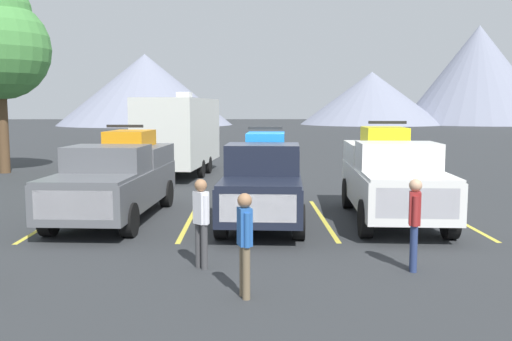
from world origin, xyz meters
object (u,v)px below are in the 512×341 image
camper_trailer_a (180,131)px  person_c (245,238)px  pickup_truck_a (117,176)px  person_a (414,218)px  pickup_truck_c (391,175)px  person_b (201,217)px  pickup_truck_b (264,178)px

camper_trailer_a → person_c: bearing=-79.5°
pickup_truck_a → person_a: bearing=-37.4°
pickup_truck_c → person_a: (-0.78, -4.67, -0.21)m
camper_trailer_a → person_c: size_ratio=4.72×
pickup_truck_c → person_c: 7.21m
camper_trailer_a → person_b: (2.13, -14.33, -0.96)m
pickup_truck_a → person_a: 8.31m
pickup_truck_a → person_b: (2.68, -4.83, -0.16)m
person_c → person_a: bearing=24.4°
pickup_truck_c → person_b: (-4.69, -4.46, -0.22)m
person_a → camper_trailer_a: bearing=112.6°
pickup_truck_b → person_a: (2.62, -4.69, -0.14)m
pickup_truck_b → pickup_truck_c: 3.40m
pickup_truck_a → pickup_truck_c: size_ratio=1.05×
person_b → person_c: bearing=-63.2°
pickup_truck_a → person_b: pickup_truck_a is taller
pickup_truck_c → pickup_truck_a: bearing=177.1°
camper_trailer_a → person_b: 14.52m
person_a → pickup_truck_c: bearing=80.6°
pickup_truck_b → person_a: size_ratio=3.42×
pickup_truck_a → person_b: 5.53m
pickup_truck_c → person_c: bearing=-122.5°
pickup_truck_b → camper_trailer_a: (-3.43, 9.85, 0.81)m
person_b → person_c: 1.82m
pickup_truck_c → camper_trailer_a: 12.03m
camper_trailer_a → person_a: size_ratio=4.63×
pickup_truck_b → person_b: 4.66m
pickup_truck_a → person_c: size_ratio=3.56×
pickup_truck_b → person_a: bearing=-60.8°
pickup_truck_a → pickup_truck_c: 7.38m
pickup_truck_c → person_a: bearing=-99.4°
person_a → person_c: person_a is taller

